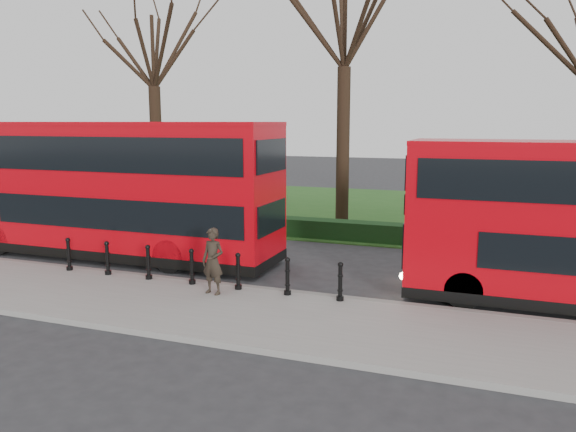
% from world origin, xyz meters
% --- Properties ---
extents(ground, '(120.00, 120.00, 0.00)m').
position_xyz_m(ground, '(0.00, 0.00, 0.00)').
color(ground, '#28282B').
rests_on(ground, ground).
extents(pavement, '(60.00, 4.00, 0.15)m').
position_xyz_m(pavement, '(0.00, -3.00, 0.07)').
color(pavement, gray).
rests_on(pavement, ground).
extents(kerb, '(60.00, 0.25, 0.16)m').
position_xyz_m(kerb, '(0.00, -1.00, 0.07)').
color(kerb, slate).
rests_on(kerb, ground).
extents(grass_verge, '(60.00, 18.00, 0.06)m').
position_xyz_m(grass_verge, '(0.00, 15.00, 0.03)').
color(grass_verge, '#23511B').
rests_on(grass_verge, ground).
extents(hedge, '(60.00, 0.90, 0.80)m').
position_xyz_m(hedge, '(0.00, 6.80, 0.40)').
color(hedge, black).
rests_on(hedge, ground).
extents(yellow_line_outer, '(60.00, 0.10, 0.01)m').
position_xyz_m(yellow_line_outer, '(0.00, -0.70, 0.01)').
color(yellow_line_outer, yellow).
rests_on(yellow_line_outer, ground).
extents(yellow_line_inner, '(60.00, 0.10, 0.01)m').
position_xyz_m(yellow_line_inner, '(0.00, -0.50, 0.01)').
color(yellow_line_inner, yellow).
rests_on(yellow_line_inner, ground).
extents(tree_left, '(7.68, 7.68, 12.00)m').
position_xyz_m(tree_left, '(-8.00, 10.00, 8.73)').
color(tree_left, black).
rests_on(tree_left, ground).
extents(tree_mid, '(8.44, 8.44, 13.18)m').
position_xyz_m(tree_mid, '(2.00, 10.00, 9.59)').
color(tree_mid, black).
rests_on(tree_mid, ground).
extents(bollard_row, '(9.04, 0.15, 1.00)m').
position_xyz_m(bollard_row, '(0.52, -1.35, 0.65)').
color(bollard_row, black).
rests_on(bollard_row, pavement).
extents(bus_lead, '(12.07, 2.77, 4.80)m').
position_xyz_m(bus_lead, '(-4.02, 1.19, 2.42)').
color(bus_lead, '#B3020C').
rests_on(bus_lead, ground).
extents(pedestrian, '(0.73, 0.53, 1.83)m').
position_xyz_m(pedestrian, '(1.54, -1.97, 1.07)').
color(pedestrian, black).
rests_on(pedestrian, pavement).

